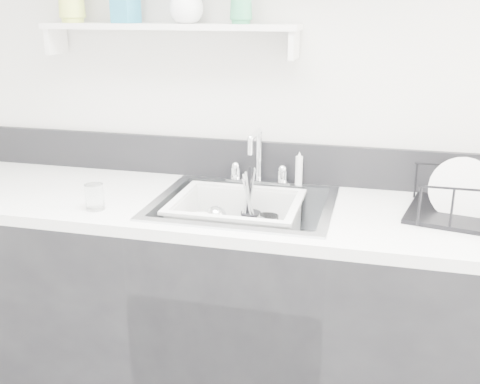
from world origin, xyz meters
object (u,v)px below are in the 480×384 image
(counter_run, at_px, (243,317))
(wash_tub, at_px, (237,222))
(dish_rack, at_px, (479,197))
(sink, at_px, (243,227))

(counter_run, relative_size, wash_tub, 6.95)
(dish_rack, bearing_deg, counter_run, -164.51)
(sink, height_order, dish_rack, dish_rack)
(counter_run, bearing_deg, dish_rack, 3.54)
(counter_run, xyz_separation_m, wash_tub, (-0.03, 0.01, 0.38))
(wash_tub, distance_m, dish_rack, 0.83)
(wash_tub, xyz_separation_m, dish_rack, (0.82, 0.04, 0.15))
(wash_tub, bearing_deg, dish_rack, 2.62)
(sink, bearing_deg, counter_run, 0.00)
(counter_run, xyz_separation_m, dish_rack, (0.79, 0.05, 0.54))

